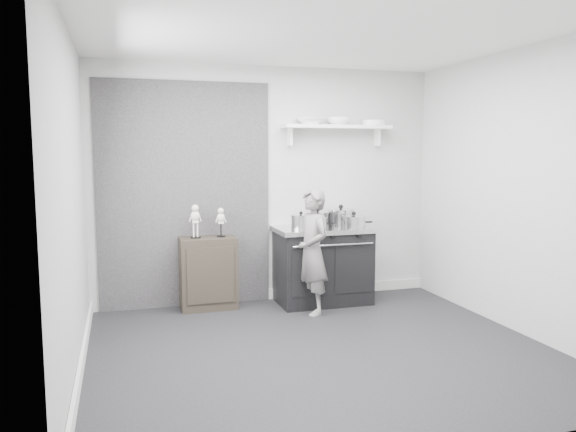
% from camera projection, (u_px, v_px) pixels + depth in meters
% --- Properties ---
extents(ground, '(4.00, 4.00, 0.00)m').
position_uv_depth(ground, '(320.00, 350.00, 4.93)').
color(ground, black).
rests_on(ground, ground).
extents(room_shell, '(4.02, 3.62, 2.71)m').
position_uv_depth(room_shell, '(306.00, 163.00, 4.86)').
color(room_shell, '#A8A8A6').
rests_on(room_shell, ground).
extents(wall_shelf, '(1.30, 0.26, 0.24)m').
position_uv_depth(wall_shelf, '(337.00, 128.00, 6.52)').
color(wall_shelf, white).
rests_on(wall_shelf, room_shell).
extents(stove, '(1.10, 0.68, 0.88)m').
position_uv_depth(stove, '(323.00, 264.00, 6.44)').
color(stove, black).
rests_on(stove, ground).
extents(side_cabinet, '(0.61, 0.36, 0.80)m').
position_uv_depth(side_cabinet, '(208.00, 273.00, 6.20)').
color(side_cabinet, black).
rests_on(side_cabinet, ground).
extents(child, '(0.41, 0.54, 1.35)m').
position_uv_depth(child, '(312.00, 252.00, 5.97)').
color(child, slate).
rests_on(child, ground).
extents(pot_front_left, '(0.31, 0.22, 0.20)m').
position_uv_depth(pot_front_left, '(301.00, 222.00, 6.21)').
color(pot_front_left, '#BEBEC0').
rests_on(pot_front_left, stove).
extents(pot_back_left, '(0.37, 0.28, 0.21)m').
position_uv_depth(pot_back_left, '(318.00, 219.00, 6.48)').
color(pot_back_left, '#BEBEC0').
rests_on(pot_back_left, stove).
extents(pot_back_right, '(0.40, 0.31, 0.24)m').
position_uv_depth(pot_back_right, '(341.00, 217.00, 6.56)').
color(pot_back_right, '#BEBEC0').
rests_on(pot_back_right, stove).
extents(pot_front_right, '(0.36, 0.28, 0.19)m').
position_uv_depth(pot_front_right, '(354.00, 222.00, 6.28)').
color(pot_front_right, '#BEBEC0').
rests_on(pot_front_right, stove).
extents(pot_front_center, '(0.28, 0.20, 0.16)m').
position_uv_depth(pot_front_center, '(319.00, 223.00, 6.19)').
color(pot_front_center, '#BEBEC0').
rests_on(pot_front_center, stove).
extents(skeleton_full, '(0.12, 0.08, 0.42)m').
position_uv_depth(skeleton_full, '(195.00, 219.00, 6.10)').
color(skeleton_full, beige).
rests_on(skeleton_full, side_cabinet).
extents(skeleton_torso, '(0.10, 0.07, 0.37)m').
position_uv_depth(skeleton_torso, '(221.00, 220.00, 6.18)').
color(skeleton_torso, beige).
rests_on(skeleton_torso, side_cabinet).
extents(bowl_large, '(0.30, 0.30, 0.07)m').
position_uv_depth(bowl_large, '(310.00, 121.00, 6.41)').
color(bowl_large, white).
rests_on(bowl_large, wall_shelf).
extents(bowl_small, '(0.27, 0.27, 0.08)m').
position_uv_depth(bowl_small, '(339.00, 121.00, 6.51)').
color(bowl_small, white).
rests_on(bowl_small, wall_shelf).
extents(plate_stack, '(0.28, 0.28, 0.06)m').
position_uv_depth(plate_stack, '(374.00, 123.00, 6.64)').
color(plate_stack, white).
rests_on(plate_stack, wall_shelf).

